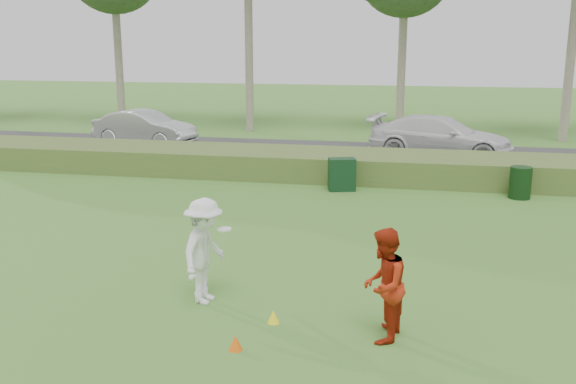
% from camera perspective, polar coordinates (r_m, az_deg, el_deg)
% --- Properties ---
extents(ground, '(120.00, 120.00, 0.00)m').
position_cam_1_polar(ground, '(12.23, -3.81, -10.25)').
color(ground, '#376F25').
rests_on(ground, ground).
extents(reed_strip, '(80.00, 3.00, 0.90)m').
position_cam_1_polar(reed_strip, '(23.42, 3.92, 2.44)').
color(reed_strip, '#456026').
rests_on(reed_strip, ground).
extents(park_road, '(80.00, 6.00, 0.06)m').
position_cam_1_polar(park_road, '(28.37, 5.27, 3.49)').
color(park_road, '#2D2D2D').
rests_on(park_road, ground).
extents(player_white, '(1.00, 1.41, 2.03)m').
position_cam_1_polar(player_white, '(12.24, -7.43, -5.22)').
color(player_white, white).
rests_on(player_white, ground).
extents(player_red, '(0.87, 1.04, 1.93)m').
position_cam_1_polar(player_red, '(10.77, 8.49, -8.20)').
color(player_red, '#AA250E').
rests_on(player_red, ground).
extents(cone_orange, '(0.23, 0.23, 0.25)m').
position_cam_1_polar(cone_orange, '(10.68, -4.69, -13.20)').
color(cone_orange, '#F15C0C').
rests_on(cone_orange, ground).
extents(cone_yellow, '(0.22, 0.22, 0.24)m').
position_cam_1_polar(cone_yellow, '(11.58, -1.31, -10.99)').
color(cone_yellow, yellow).
rests_on(cone_yellow, ground).
extents(utility_cabinet, '(0.98, 0.76, 1.08)m').
position_cam_1_polar(utility_cabinet, '(21.30, 4.81, 1.57)').
color(utility_cabinet, black).
rests_on(utility_cabinet, ground).
extents(trash_bin, '(0.74, 0.74, 1.01)m').
position_cam_1_polar(trash_bin, '(21.46, 19.95, 0.79)').
color(trash_bin, black).
rests_on(trash_bin, ground).
extents(car_mid, '(5.10, 2.63, 1.60)m').
position_cam_1_polar(car_mid, '(30.88, -12.64, 5.59)').
color(car_mid, silver).
rests_on(car_mid, park_road).
extents(car_right, '(6.28, 3.48, 1.72)m').
position_cam_1_polar(car_right, '(27.67, 13.40, 4.80)').
color(car_right, silver).
rests_on(car_right, park_road).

